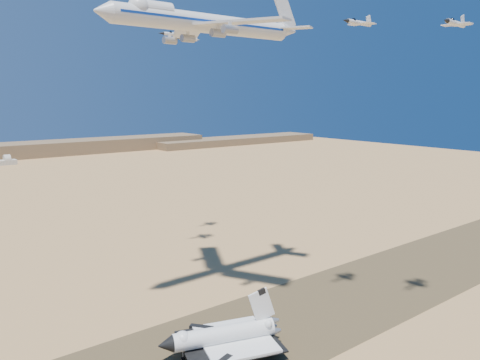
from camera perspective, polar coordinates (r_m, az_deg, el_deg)
ground at (r=152.21m, az=-3.15°, el=-20.03°), size 1200.00×1200.00×0.00m
runway at (r=152.20m, az=-3.15°, el=-20.02°), size 600.00×50.00×0.06m
ridgeline at (r=654.81m, az=-25.29°, el=3.07°), size 960.00×90.00×18.00m
shuttle at (r=148.79m, az=-2.09°, el=-18.55°), size 38.56×30.65×18.80m
carrier_747 at (r=169.16m, az=-4.78°, el=18.58°), size 83.05×64.51×20.72m
crew_a at (r=149.62m, az=1.58°, el=-20.21°), size 0.44×0.63×1.63m
crew_b at (r=150.06m, az=2.21°, el=-20.08°), size 0.78×0.99×1.79m
crew_c at (r=149.81m, az=2.91°, el=-20.16°), size 1.01×1.11×1.71m
chase_jet_a at (r=162.50m, az=14.25°, el=18.11°), size 15.07×8.08×3.75m
chase_jet_b at (r=164.67m, az=24.76°, el=16.99°), size 16.19×8.96×4.05m
chase_jet_c at (r=218.41m, az=-7.77°, el=17.20°), size 15.63×8.65×3.90m
chase_jet_d at (r=243.55m, az=-6.42°, el=16.71°), size 13.82×7.57×3.45m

